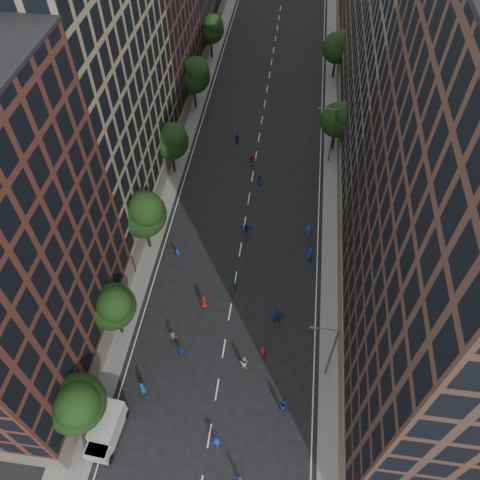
{
  "coord_description": "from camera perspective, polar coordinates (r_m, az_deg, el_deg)",
  "views": [
    {
      "loc": [
        4.65,
        -8.98,
        45.15
      ],
      "look_at": [
        -0.03,
        26.87,
        2.0
      ],
      "focal_mm": 35.0,
      "sensor_mm": 36.0,
      "label": 1
    }
  ],
  "objects": [
    {
      "name": "tree_left_0",
      "position": [
        44.11,
        -19.34,
        -18.33
      ],
      "size": [
        5.2,
        5.2,
        8.83
      ],
      "color": "black",
      "rests_on": "ground"
    },
    {
      "name": "ground",
      "position": [
        66.77,
        1.49,
        7.48
      ],
      "size": [
        240.0,
        240.0,
        0.0
      ],
      "primitive_type": "plane",
      "color": "black",
      "rests_on": "ground"
    },
    {
      "name": "skater_3",
      "position": [
        46.27,
        -2.81,
        -23.46
      ],
      "size": [
        1.17,
        0.82,
        1.65
      ],
      "primitive_type": "imported",
      "rotation": [
        0.0,
        0.0,
        3.35
      ],
      "color": "#1731BC",
      "rests_on": "ground"
    },
    {
      "name": "skater_0",
      "position": [
        48.85,
        -11.79,
        -17.26
      ],
      "size": [
        0.88,
        0.64,
        1.67
      ],
      "primitive_type": "imported",
      "rotation": [
        0.0,
        0.0,
        3.0
      ],
      "color": "#124998",
      "rests_on": "ground"
    },
    {
      "name": "tree_left_4",
      "position": [
        77.27,
        -5.62,
        19.46
      ],
      "size": [
        5.4,
        5.4,
        9.08
      ],
      "color": "black",
      "rests_on": "ground"
    },
    {
      "name": "skater_7",
      "position": [
        49.49,
        2.78,
        -13.5
      ],
      "size": [
        0.72,
        0.54,
        1.77
      ],
      "primitive_type": "imported",
      "rotation": [
        0.0,
        0.0,
        3.34
      ],
      "color": "#AA1C28",
      "rests_on": "ground"
    },
    {
      "name": "sidewalk_right",
      "position": [
        72.63,
        11.79,
        10.52
      ],
      "size": [
        4.0,
        105.0,
        0.15
      ],
      "primitive_type": "cube",
      "color": "slate",
      "rests_on": "ground"
    },
    {
      "name": "streetlamp_near",
      "position": [
        45.51,
        10.9,
        -13.08
      ],
      "size": [
        2.64,
        0.22,
        9.06
      ],
      "color": "#595B60",
      "rests_on": "ground"
    },
    {
      "name": "tree_right_a",
      "position": [
        69.55,
        12.01,
        14.28
      ],
      "size": [
        5.0,
        5.0,
        8.39
      ],
      "color": "black",
      "rests_on": "ground"
    },
    {
      "name": "skater_14",
      "position": [
        65.4,
        2.32,
        7.3
      ],
      "size": [
        0.9,
        0.77,
        1.6
      ],
      "primitive_type": "imported",
      "rotation": [
        0.0,
        0.0,
        2.9
      ],
      "color": "#1542AD",
      "rests_on": "ground"
    },
    {
      "name": "tree_left_1",
      "position": [
        48.32,
        -15.24,
        -7.75
      ],
      "size": [
        4.8,
        4.8,
        8.21
      ],
      "color": "black",
      "rests_on": "ground"
    },
    {
      "name": "bldg_right_a",
      "position": [
        38.96,
        26.42,
        -0.93
      ],
      "size": [
        14.0,
        30.0,
        36.0
      ],
      "primitive_type": "cube",
      "color": "#4D3429",
      "rests_on": "ground"
    },
    {
      "name": "cargo_van",
      "position": [
        47.55,
        -16.01,
        -21.33
      ],
      "size": [
        2.73,
        5.18,
        2.67
      ],
      "rotation": [
        0.0,
        0.0,
        -0.08
      ],
      "color": "silver",
      "rests_on": "ground"
    },
    {
      "name": "tree_left_2",
      "position": [
        54.42,
        -11.69,
        3.27
      ],
      "size": [
        5.6,
        5.6,
        9.45
      ],
      "color": "black",
      "rests_on": "ground"
    },
    {
      "name": "skater_17",
      "position": [
        68.55,
        1.46,
        9.77
      ],
      "size": [
        1.6,
        0.62,
        1.69
      ],
      "primitive_type": "imported",
      "rotation": [
        0.0,
        0.0,
        3.07
      ],
      "color": "#AA361C",
      "rests_on": "ground"
    },
    {
      "name": "skater_15",
      "position": [
        59.37,
        8.37,
        1.1
      ],
      "size": [
        1.21,
        0.83,
        1.72
      ],
      "primitive_type": "imported",
      "rotation": [
        0.0,
        0.0,
        2.96
      ],
      "color": "#1640B6",
      "rests_on": "ground"
    },
    {
      "name": "skater_9",
      "position": [
        50.88,
        -8.16,
        -11.6
      ],
      "size": [
        1.0,
        0.61,
        1.51
      ],
      "primitive_type": "imported",
      "rotation": [
        0.0,
        0.0,
        3.19
      ],
      "color": "#45454A",
      "rests_on": "ground"
    },
    {
      "name": "skater_6",
      "position": [
        52.47,
        -4.4,
        -7.56
      ],
      "size": [
        1.11,
        0.93,
        1.93
      ],
      "primitive_type": "imported",
      "rotation": [
        0.0,
        0.0,
        3.54
      ],
      "color": "maroon",
      "rests_on": "ground"
    },
    {
      "name": "skater_4",
      "position": [
        49.76,
        -7.15,
        -13.46
      ],
      "size": [
        1.1,
        0.57,
        1.8
      ],
      "primitive_type": "imported",
      "rotation": [
        0.0,
        0.0,
        3.27
      ],
      "color": "#1440A5",
      "rests_on": "ground"
    },
    {
      "name": "tree_right_b",
      "position": [
        86.51,
        11.97,
        22.11
      ],
      "size": [
        5.2,
        5.2,
        8.83
      ],
      "color": "black",
      "rests_on": "ground"
    },
    {
      "name": "tree_left_3",
      "position": [
        64.63,
        -8.39,
        11.97
      ],
      "size": [
        5.0,
        5.0,
        8.58
      ],
      "color": "black",
      "rests_on": "ground"
    },
    {
      "name": "sidewalk_left",
      "position": [
        74.15,
        -7.3,
        12.17
      ],
      "size": [
        4.0,
        105.0,
        0.15
      ],
      "primitive_type": "cube",
      "color": "slate",
      "rests_on": "ground"
    },
    {
      "name": "skater_1",
      "position": [
        45.47,
        -0.02,
        -27.17
      ],
      "size": [
        0.65,
        0.49,
        1.62
      ],
      "primitive_type": "imported",
      "rotation": [
        0.0,
        0.0,
        2.95
      ],
      "color": "#132E9E",
      "rests_on": "ground"
    },
    {
      "name": "skater_11",
      "position": [
        58.98,
        0.74,
        1.34
      ],
      "size": [
        1.56,
        0.54,
        1.67
      ],
      "primitive_type": "imported",
      "rotation": [
        0.0,
        0.0,
        3.18
      ],
      "color": "navy",
      "rests_on": "ground"
    },
    {
      "name": "streetlamp_far",
      "position": [
        67.41,
        11.09,
        12.67
      ],
      "size": [
        2.64,
        0.22,
        9.06
      ],
      "color": "#595B60",
      "rests_on": "ground"
    },
    {
      "name": "skater_16",
      "position": [
        72.01,
        -0.33,
        12.16
      ],
      "size": [
        1.1,
        0.47,
        1.87
      ],
      "primitive_type": "imported",
      "rotation": [
        0.0,
        0.0,
        3.13
      ],
      "color": "#11128D",
      "rests_on": "ground"
    },
    {
      "name": "skater_12",
      "position": [
        57.04,
        8.51,
        -1.65
      ],
      "size": [
        0.98,
        0.79,
        1.73
      ],
      "primitive_type": "imported",
      "rotation": [
        0.0,
        0.0,
        3.47
      ],
      "color": "#1434A4",
      "rests_on": "ground"
    },
    {
      "name": "tree_left_5",
      "position": [
        91.31,
        -3.51,
        24.35
      ],
      "size": [
        4.8,
        4.8,
        8.33
      ],
      "color": "black",
      "rests_on": "ground"
    },
    {
      "name": "skater_8",
      "position": [
        48.85,
        0.49,
        -14.73
      ],
      "size": [
        1.07,
        0.91,
        1.91
      ],
      "primitive_type": "imported",
      "rotation": [
        0.0,
        0.0,
        2.92
      ],
      "color": "beige",
      "rests_on": "ground"
    },
    {
      "name": "bldg_left_b",
      "position": [
        57.32,
        -19.02,
        17.98
      ],
      "size": [
        14.0,
        26.0,
        34.0
      ],
      "primitive_type": "cube",
      "color": "#968462",
      "rests_on": "ground"
    },
    {
      "name": "skater_10",
      "position": [
        53.69,
        -0.74,
        -5.63
      ],
      "size": [
        1.03,
        0.72,
        1.62
      ],
      "primitive_type": "imported",
      "rotation": [
        0.0,
        0.0,
        2.76
      ],
      "color": "#1F6A36",
      "rests_on": "ground"
    },
    {
      "name": "skater_5",
      "position": [
        51.52,
        4.5,
        -9.35
      ],
      "size": [
        1.8,
        1.03,
        1.85
      ],
      "primitive_type": "imported",
      "rotation": [
        0.0,
        0.0,
        3.45
      ],
      "color": "navy",
      "rests_on": "ground"
    },
    {
      "name": "bldg_right_b",
      "position": [
        61.91,
        21.14,
        19.29
      ],
      "size": [
        14.0,
        28.0,
        33.0
      ],
      "primitive_type": "cube",
      "color": "#6D635A",
      "rests_on": "ground"
    },
    {
      "name": "bldg_left_c",
      "position": [
        77.56,
        -12.19,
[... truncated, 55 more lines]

